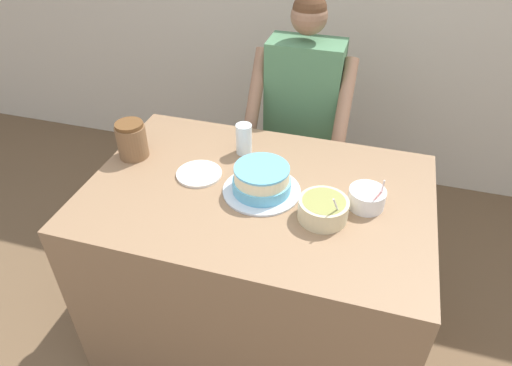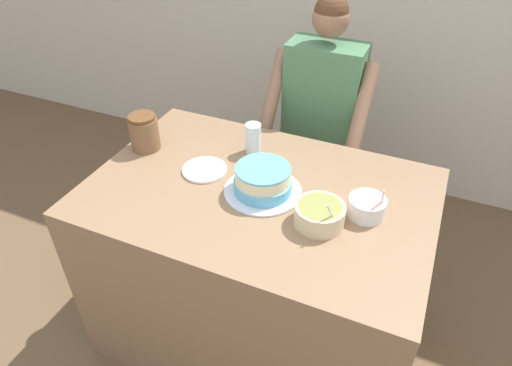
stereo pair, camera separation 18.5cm
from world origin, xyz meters
name	(u,v)px [view 2 (the right image)]	position (x,y,z in m)	size (l,w,h in m)	color
wall_back	(361,3)	(0.00, 2.15, 1.30)	(10.00, 0.05, 2.60)	beige
counter	(259,267)	(0.00, 0.49, 0.48)	(1.46, 0.97, 0.96)	#8C6B4C
person_baker	(321,112)	(0.02, 1.32, 0.93)	(0.55, 0.45, 1.56)	#2D2D38
cake	(263,181)	(0.02, 0.48, 1.01)	(0.33, 0.33, 0.12)	silver
frosting_bowl_pink	(367,206)	(0.45, 0.51, 1.00)	(0.15, 0.15, 0.16)	white
frosting_bowl_olive	(319,214)	(0.29, 0.39, 1.00)	(0.20, 0.20, 0.16)	beige
drinking_glass	(253,138)	(-0.14, 0.75, 1.03)	(0.08, 0.08, 0.15)	silver
ceramic_plate	(205,170)	(-0.28, 0.52, 0.96)	(0.20, 0.20, 0.01)	white
stoneware_jar	(144,132)	(-0.63, 0.58, 1.04)	(0.14, 0.14, 0.17)	brown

